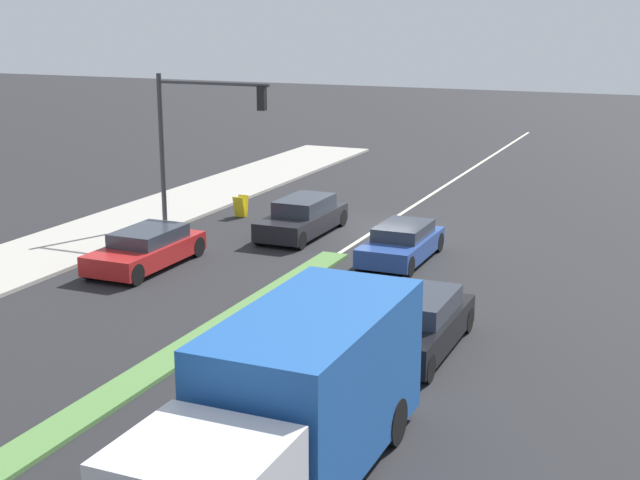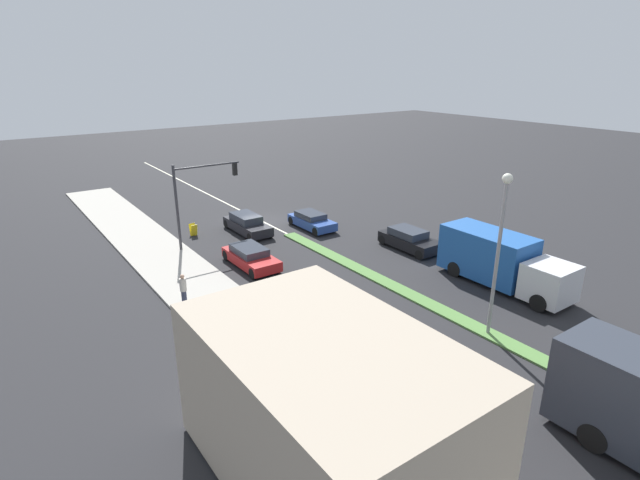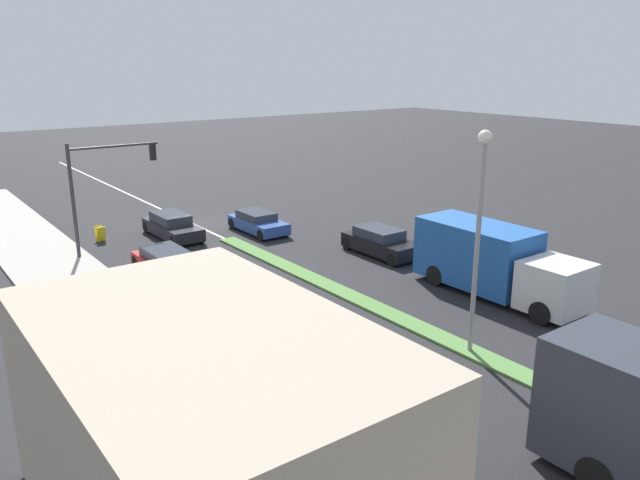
{
  "view_description": "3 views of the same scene",
  "coord_description": "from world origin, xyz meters",
  "px_view_note": "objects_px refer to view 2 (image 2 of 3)",
  "views": [
    {
      "loc": [
        -10.91,
        30.46,
        7.9
      ],
      "look_at": [
        -1.94,
        9.77,
        2.1
      ],
      "focal_mm": 50.0,
      "sensor_mm": 36.0,
      "label": 1
    },
    {
      "loc": [
        17.86,
        33.05,
        11.73
      ],
      "look_at": [
        1.08,
        9.39,
        1.39
      ],
      "focal_mm": 28.0,
      "sensor_mm": 36.0,
      "label": 2
    },
    {
      "loc": [
        15.52,
        33.57,
        9.51
      ],
      "look_at": [
        -0.5,
        11.96,
        1.74
      ],
      "focal_mm": 35.0,
      "sensor_mm": 36.0,
      "label": 3
    }
  ],
  "objects_px": {
    "sedan_dark": "(247,224)",
    "suv_black": "(409,240)",
    "street_lamp": "(500,236)",
    "delivery_truck": "(500,260)",
    "hatchback_red": "(251,257)",
    "pedestrian": "(183,289)",
    "coupe_blue": "(312,221)",
    "traffic_signal_main": "(197,190)",
    "warning_aframe_sign": "(193,230)"
  },
  "relations": [
    {
      "from": "street_lamp",
      "to": "coupe_blue",
      "type": "height_order",
      "value": "street_lamp"
    },
    {
      "from": "warning_aframe_sign",
      "to": "hatchback_red",
      "type": "bearing_deg",
      "value": 95.05
    },
    {
      "from": "warning_aframe_sign",
      "to": "sedan_dark",
      "type": "relative_size",
      "value": 0.18
    },
    {
      "from": "traffic_signal_main",
      "to": "street_lamp",
      "type": "xyz_separation_m",
      "value": [
        -6.12,
        18.48,
        0.88
      ]
    },
    {
      "from": "pedestrian",
      "to": "sedan_dark",
      "type": "relative_size",
      "value": 0.38
    },
    {
      "from": "street_lamp",
      "to": "hatchback_red",
      "type": "distance_m",
      "value": 15.0
    },
    {
      "from": "street_lamp",
      "to": "suv_black",
      "type": "height_order",
      "value": "street_lamp"
    },
    {
      "from": "warning_aframe_sign",
      "to": "suv_black",
      "type": "height_order",
      "value": "suv_black"
    },
    {
      "from": "pedestrian",
      "to": "warning_aframe_sign",
      "type": "distance_m",
      "value": 11.5
    },
    {
      "from": "pedestrian",
      "to": "suv_black",
      "type": "height_order",
      "value": "pedestrian"
    },
    {
      "from": "coupe_blue",
      "to": "suv_black",
      "type": "xyz_separation_m",
      "value": [
        -2.8,
        7.39,
        0.07
      ]
    },
    {
      "from": "sedan_dark",
      "to": "hatchback_red",
      "type": "distance_m",
      "value": 6.46
    },
    {
      "from": "delivery_truck",
      "to": "suv_black",
      "type": "height_order",
      "value": "delivery_truck"
    },
    {
      "from": "delivery_truck",
      "to": "coupe_blue",
      "type": "distance_m",
      "value": 14.63
    },
    {
      "from": "sedan_dark",
      "to": "suv_black",
      "type": "xyz_separation_m",
      "value": [
        -7.2,
        9.27,
        0.01
      ]
    },
    {
      "from": "suv_black",
      "to": "coupe_blue",
      "type": "bearing_deg",
      "value": -69.25
    },
    {
      "from": "warning_aframe_sign",
      "to": "coupe_blue",
      "type": "xyz_separation_m",
      "value": [
        -7.86,
        3.55,
        0.16
      ]
    },
    {
      "from": "delivery_truck",
      "to": "warning_aframe_sign",
      "type": "bearing_deg",
      "value": -59.19
    },
    {
      "from": "pedestrian",
      "to": "hatchback_red",
      "type": "xyz_separation_m",
      "value": [
        -5.34,
        -2.99,
        -0.43
      ]
    },
    {
      "from": "sedan_dark",
      "to": "hatchback_red",
      "type": "height_order",
      "value": "sedan_dark"
    },
    {
      "from": "pedestrian",
      "to": "coupe_blue",
      "type": "distance_m",
      "value": 14.33
    },
    {
      "from": "traffic_signal_main",
      "to": "sedan_dark",
      "type": "xyz_separation_m",
      "value": [
        -3.92,
        -0.85,
        -3.25
      ]
    },
    {
      "from": "warning_aframe_sign",
      "to": "delivery_truck",
      "type": "xyz_separation_m",
      "value": [
        -10.66,
        17.88,
        1.04
      ]
    },
    {
      "from": "warning_aframe_sign",
      "to": "hatchback_red",
      "type": "relative_size",
      "value": 0.19
    },
    {
      "from": "hatchback_red",
      "to": "sedan_dark",
      "type": "bearing_deg",
      "value": -115.68
    },
    {
      "from": "sedan_dark",
      "to": "traffic_signal_main",
      "type": "bearing_deg",
      "value": 12.22
    },
    {
      "from": "street_lamp",
      "to": "delivery_truck",
      "type": "height_order",
      "value": "street_lamp"
    },
    {
      "from": "traffic_signal_main",
      "to": "suv_black",
      "type": "relative_size",
      "value": 1.3
    },
    {
      "from": "sedan_dark",
      "to": "suv_black",
      "type": "relative_size",
      "value": 1.07
    },
    {
      "from": "street_lamp",
      "to": "coupe_blue",
      "type": "distance_m",
      "value": 18.08
    },
    {
      "from": "traffic_signal_main",
      "to": "pedestrian",
      "type": "height_order",
      "value": "traffic_signal_main"
    },
    {
      "from": "traffic_signal_main",
      "to": "pedestrian",
      "type": "relative_size",
      "value": 3.26
    },
    {
      "from": "coupe_blue",
      "to": "sedan_dark",
      "type": "xyz_separation_m",
      "value": [
        4.4,
        -1.88,
        0.06
      ]
    },
    {
      "from": "traffic_signal_main",
      "to": "pedestrian",
      "type": "bearing_deg",
      "value": 62.1
    },
    {
      "from": "street_lamp",
      "to": "suv_black",
      "type": "distance_m",
      "value": 11.97
    },
    {
      "from": "hatchback_red",
      "to": "warning_aframe_sign",
      "type": "bearing_deg",
      "value": -84.95
    },
    {
      "from": "traffic_signal_main",
      "to": "pedestrian",
      "type": "xyz_separation_m",
      "value": [
        4.22,
        7.96,
        -2.87
      ]
    },
    {
      "from": "hatchback_red",
      "to": "coupe_blue",
      "type": "bearing_deg",
      "value": -151.29
    },
    {
      "from": "coupe_blue",
      "to": "sedan_dark",
      "type": "height_order",
      "value": "sedan_dark"
    },
    {
      "from": "pedestrian",
      "to": "delivery_truck",
      "type": "bearing_deg",
      "value": 154.26
    },
    {
      "from": "coupe_blue",
      "to": "suv_black",
      "type": "height_order",
      "value": "suv_black"
    },
    {
      "from": "warning_aframe_sign",
      "to": "pedestrian",
      "type": "bearing_deg",
      "value": 65.96
    },
    {
      "from": "hatchback_red",
      "to": "suv_black",
      "type": "distance_m",
      "value": 10.58
    },
    {
      "from": "traffic_signal_main",
      "to": "hatchback_red",
      "type": "xyz_separation_m",
      "value": [
        -1.12,
        4.97,
        -3.3
      ]
    },
    {
      "from": "traffic_signal_main",
      "to": "suv_black",
      "type": "xyz_separation_m",
      "value": [
        -11.12,
        8.42,
        -3.25
      ]
    },
    {
      "from": "traffic_signal_main",
      "to": "sedan_dark",
      "type": "bearing_deg",
      "value": -167.78
    },
    {
      "from": "delivery_truck",
      "to": "street_lamp",
      "type": "bearing_deg",
      "value": 32.01
    },
    {
      "from": "hatchback_red",
      "to": "delivery_truck",
      "type": "bearing_deg",
      "value": 133.92
    },
    {
      "from": "pedestrian",
      "to": "sedan_dark",
      "type": "xyz_separation_m",
      "value": [
        -8.14,
        -8.81,
        -0.38
      ]
    },
    {
      "from": "delivery_truck",
      "to": "hatchback_red",
      "type": "relative_size",
      "value": 1.71
    }
  ]
}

